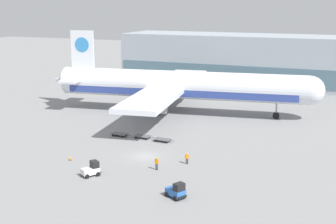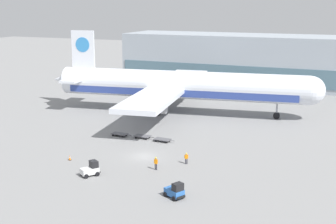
# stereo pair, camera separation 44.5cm
# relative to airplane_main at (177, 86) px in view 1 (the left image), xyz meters

# --- Properties ---
(ground_plane) EXTENTS (400.00, 400.00, 0.00)m
(ground_plane) POSITION_rel_airplane_main_xyz_m (6.30, -28.63, -5.84)
(ground_plane) COLOR gray
(terminal_building) EXTENTS (90.00, 18.20, 14.00)m
(terminal_building) POSITION_rel_airplane_main_xyz_m (13.79, 42.14, 1.15)
(terminal_building) COLOR #9EA8B2
(terminal_building) RESTS_ON ground_plane
(airplane_main) EXTENTS (57.82, 48.66, 17.00)m
(airplane_main) POSITION_rel_airplane_main_xyz_m (0.00, 0.00, 0.00)
(airplane_main) COLOR silver
(airplane_main) RESTS_ON ground_plane
(baggage_tug_foreground) EXTENTS (2.58, 2.81, 2.00)m
(baggage_tug_foreground) POSITION_rel_airplane_main_xyz_m (3.23, -38.77, -4.96)
(baggage_tug_foreground) COLOR silver
(baggage_tug_foreground) RESTS_ON ground_plane
(baggage_tug_mid) EXTENTS (2.81, 2.47, 2.00)m
(baggage_tug_mid) POSITION_rel_airplane_main_xyz_m (16.55, -41.17, -4.96)
(baggage_tug_mid) COLOR #2D66B7
(baggage_tug_mid) RESTS_ON ground_plane
(baggage_dolly_lead) EXTENTS (3.74, 1.65, 0.48)m
(baggage_dolly_lead) POSITION_rel_airplane_main_xyz_m (-2.58, -20.32, -5.45)
(baggage_dolly_lead) COLOR #56565B
(baggage_dolly_lead) RESTS_ON ground_plane
(baggage_dolly_second) EXTENTS (3.74, 1.65, 0.48)m
(baggage_dolly_second) POSITION_rel_airplane_main_xyz_m (1.72, -20.02, -5.45)
(baggage_dolly_second) COLOR #56565B
(baggage_dolly_second) RESTS_ON ground_plane
(baggage_dolly_third) EXTENTS (3.74, 1.65, 0.48)m
(baggage_dolly_third) POSITION_rel_airplane_main_xyz_m (5.70, -20.50, -5.45)
(baggage_dolly_third) COLOR #56565B
(baggage_dolly_third) RESTS_ON ground_plane
(ground_crew_near) EXTENTS (0.54, 0.32, 1.67)m
(ground_crew_near) POSITION_rel_airplane_main_xyz_m (13.41, -29.35, -4.87)
(ground_crew_near) COLOR black
(ground_crew_near) RESTS_ON ground_plane
(ground_crew_far) EXTENTS (0.57, 0.24, 1.85)m
(ground_crew_far) POSITION_rel_airplane_main_xyz_m (10.39, -33.32, -4.74)
(ground_crew_far) COLOR black
(ground_crew_far) RESTS_ON ground_plane
(traffic_cone_near) EXTENTS (0.40, 0.40, 0.79)m
(traffic_cone_near) POSITION_rel_airplane_main_xyz_m (-3.09, -34.58, -5.45)
(traffic_cone_near) COLOR black
(traffic_cone_near) RESTS_ON ground_plane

